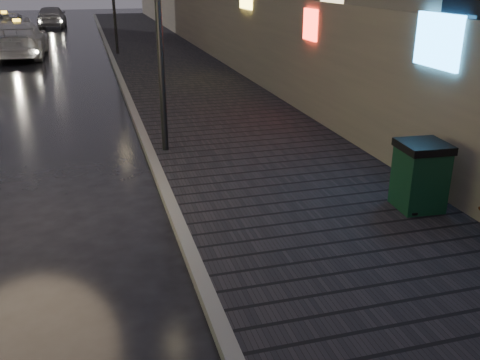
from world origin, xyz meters
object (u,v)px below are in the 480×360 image
object	(u,v)px
taxi_mid	(19,40)
car_far	(52,16)
taxi_far	(6,25)
trash_bin	(420,175)

from	to	relation	value
taxi_mid	car_far	xyz separation A→B (m)	(0.84, 15.76, -0.04)
taxi_far	trash_bin	bearing A→B (deg)	-67.76
taxi_mid	car_far	bearing A→B (deg)	-91.92
taxi_mid	trash_bin	bearing A→B (deg)	112.18
taxi_mid	car_far	world-z (taller)	taxi_mid
taxi_far	taxi_mid	bearing A→B (deg)	-75.46
taxi_far	car_far	bearing A→B (deg)	68.33
car_far	taxi_far	bearing A→B (deg)	65.37
taxi_far	car_far	size ratio (longest dim) A/B	1.09
trash_bin	taxi_mid	xyz separation A→B (m)	(-8.18, 21.25, 0.11)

